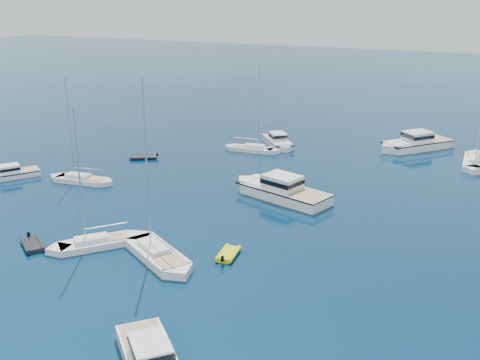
# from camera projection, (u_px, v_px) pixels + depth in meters

# --- Properties ---
(ground) EXTENTS (400.00, 400.00, 0.00)m
(ground) POSITION_uv_depth(u_px,v_px,m) (26.00, 291.00, 42.69)
(ground) COLOR navy
(ground) RESTS_ON ground
(motor_cruiser_left) EXTENTS (6.20, 7.88, 2.05)m
(motor_cruiser_left) POSITION_uv_depth(u_px,v_px,m) (9.00, 178.00, 68.68)
(motor_cruiser_left) COLOR white
(motor_cruiser_left) RESTS_ON ground
(motor_cruiser_centre) EXTENTS (13.18, 7.24, 3.31)m
(motor_cruiser_centre) POSITION_uv_depth(u_px,v_px,m) (280.00, 197.00, 62.19)
(motor_cruiser_centre) COLOR silver
(motor_cruiser_centre) RESTS_ON ground
(motor_cruiser_distant) EXTENTS (10.69, 11.90, 3.23)m
(motor_cruiser_distant) POSITION_uv_depth(u_px,v_px,m) (415.00, 149.00, 81.36)
(motor_cruiser_distant) COLOR silver
(motor_cruiser_distant) RESTS_ON ground
(motor_cruiser_horizon) EXTENTS (7.89, 8.76, 2.38)m
(motor_cruiser_horizon) POSITION_uv_depth(u_px,v_px,m) (278.00, 145.00, 83.20)
(motor_cruiser_horizon) COLOR silver
(motor_cruiser_horizon) RESTS_ON ground
(sailboat_fore) EXTENTS (7.49, 8.35, 13.12)m
(sailboat_fore) POSITION_uv_depth(u_px,v_px,m) (96.00, 246.00, 50.23)
(sailboat_fore) COLOR silver
(sailboat_fore) RESTS_ON ground
(sailboat_mid_r) EXTENTS (10.65, 7.77, 15.72)m
(sailboat_mid_r) POSITION_uv_depth(u_px,v_px,m) (157.00, 258.00, 48.14)
(sailboat_mid_r) COLOR silver
(sailboat_mid_r) RESTS_ON ground
(sailboat_mid_l) EXTENTS (9.01, 3.42, 12.91)m
(sailboat_mid_l) POSITION_uv_depth(u_px,v_px,m) (81.00, 182.00, 67.15)
(sailboat_mid_l) COLOR silver
(sailboat_mid_l) RESTS_ON ground
(sailboat_centre) EXTENTS (8.71, 2.98, 12.56)m
(sailboat_centre) POSITION_uv_depth(u_px,v_px,m) (252.00, 151.00, 80.24)
(sailboat_centre) COLOR silver
(sailboat_centre) RESTS_ON ground
(sailboat_sails_r) EXTENTS (3.27, 10.90, 15.86)m
(sailboat_sails_r) POSITION_uv_depth(u_px,v_px,m) (475.00, 165.00, 74.01)
(sailboat_sails_r) COLOR white
(sailboat_sails_r) RESTS_ON ground
(tender_yellow) EXTENTS (2.24, 3.35, 0.95)m
(tender_yellow) POSITION_uv_depth(u_px,v_px,m) (228.00, 256.00, 48.36)
(tender_yellow) COLOR yellow
(tender_yellow) RESTS_ON ground
(tender_grey_near) EXTENTS (3.94, 3.54, 0.95)m
(tender_grey_near) POSITION_uv_depth(u_px,v_px,m) (33.00, 247.00, 50.16)
(tender_grey_near) COLOR black
(tender_grey_near) RESTS_ON ground
(tender_grey_far) EXTENTS (4.31, 3.73, 0.95)m
(tender_grey_far) POSITION_uv_depth(u_px,v_px,m) (143.00, 158.00, 76.72)
(tender_grey_far) COLOR black
(tender_grey_far) RESTS_ON ground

